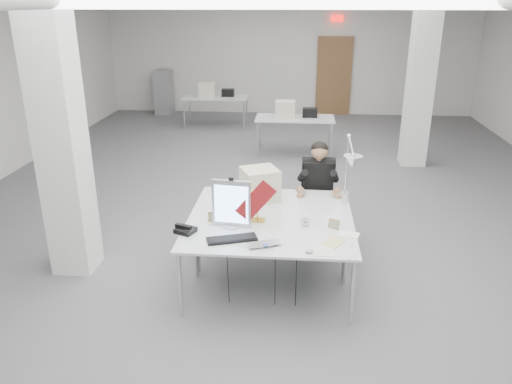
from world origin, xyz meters
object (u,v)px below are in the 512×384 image
desk_main (268,237)px  beige_monitor (260,184)px  architect_lamp (349,168)px  seated_person (318,175)px  desk_phone (185,230)px  monitor (232,204)px  laptop (265,247)px  bankers_lamp (257,206)px  office_chair (317,202)px

desk_main → beige_monitor: beige_monitor is taller
beige_monitor → architect_lamp: size_ratio=0.40×
seated_person → architect_lamp: bearing=-69.7°
desk_phone → monitor: bearing=46.1°
monitor → architect_lamp: size_ratio=0.51×
beige_monitor → architect_lamp: bearing=-37.8°
laptop → bankers_lamp: size_ratio=0.94×
desk_main → desk_phone: size_ratio=9.44×
bankers_lamp → architect_lamp: bearing=42.9°
bankers_lamp → desk_phone: (-0.71, -0.35, -0.15)m
monitor → beige_monitor: bearing=80.2°
desk_main → laptop: size_ratio=5.53×
laptop → beige_monitor: beige_monitor is taller
office_chair → seated_person: 0.39m
monitor → bankers_lamp: size_ratio=1.49×
monitor → architect_lamp: bearing=30.4°
seated_person → beige_monitor: seated_person is taller
desk_main → seated_person: bearing=69.9°
office_chair → architect_lamp: architect_lamp is taller
office_chair → laptop: (-0.55, -1.82, 0.25)m
laptop → architect_lamp: architect_lamp is taller
laptop → architect_lamp: bearing=27.2°
beige_monitor → office_chair: bearing=14.3°
beige_monitor → architect_lamp: (1.01, -0.24, 0.31)m
desk_main → desk_phone: bearing=-179.9°
seated_person → architect_lamp: size_ratio=0.80×
office_chair → bankers_lamp: size_ratio=2.99×
desk_main → monitor: (-0.39, 0.19, 0.27)m
desk_main → desk_phone: desk_phone is taller
laptop → beige_monitor: (-0.16, 1.26, 0.18)m
seated_person → desk_phone: 2.06m
monitor → desk_phone: monitor is taller
seated_person → laptop: size_ratio=2.47×
laptop → architect_lamp: size_ratio=0.32×
desk_phone → beige_monitor: bearing=78.0°
seated_person → bankers_lamp: bearing=-122.0°
beige_monitor → desk_phone: bearing=-149.2°
desk_main → office_chair: office_chair is taller
architect_lamp → desk_phone: bearing=-131.6°
office_chair → laptop: office_chair is taller
laptop → beige_monitor: size_ratio=0.81×
monitor → laptop: bearing=-43.7°
desk_phone → architect_lamp: (1.70, 0.74, 0.48)m
beige_monitor → bankers_lamp: bearing=-112.0°
office_chair → desk_phone: (-1.40, -1.55, 0.26)m
monitor → desk_phone: bearing=-150.1°
desk_phone → bankers_lamp: bearing=49.2°
office_chair → monitor: bearing=-126.1°
desk_main → architect_lamp: (0.85, 0.74, 0.52)m
seated_person → desk_phone: bearing=-134.2°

